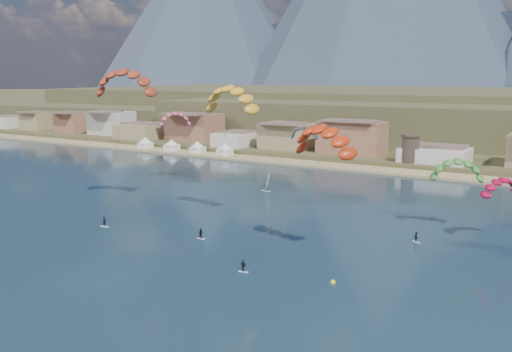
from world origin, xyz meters
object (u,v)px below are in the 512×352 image
Objects in this scene: kitesurfer_red at (125,78)px; kitesurfer_green at (457,167)px; kitesurfer_orange at (324,135)px; windsurfer at (267,185)px; buoy at (333,282)px; kitesurfer_yellow at (231,95)px; watchtower at (410,148)px.

kitesurfer_red reaches higher than kitesurfer_green.
kitesurfer_orange is 4.96× the size of windsurfer.
kitesurfer_red is 68.33m from kitesurfer_green.
kitesurfer_orange is 33.33× the size of buoy.
kitesurfer_red reaches higher than kitesurfer_yellow.
windsurfer is at bearing 128.71° from buoy.
kitesurfer_green is 50.68m from windsurfer.
watchtower is 0.36× the size of kitesurfer_orange.
buoy is at bearing -79.27° from watchtower.
watchtower is 93.47m from kitesurfer_orange.
kitesurfer_green is at bearing 62.13° from kitesurfer_orange.
kitesurfer_yellow is 5.89× the size of windsurfer.
kitesurfer_yellow reaches higher than buoy.
buoy is at bearing -18.28° from kitesurfer_red.
watchtower is at bearing 68.30° from windsurfer.
kitesurfer_red is 65.11m from buoy.
watchtower is 11.97× the size of buoy.
kitesurfer_red is 51.41m from kitesurfer_orange.
kitesurfer_orange is 1.47× the size of kitesurfer_green.
buoy is (55.94, -18.48, -27.72)m from kitesurfer_red.
watchtower is at bearing 98.11° from kitesurfer_orange.
windsurfer is 6.71× the size of buoy.
kitesurfer_red reaches higher than kitesurfer_orange.
kitesurfer_yellow is 38.48m from windsurfer.
kitesurfer_yellow reaches higher than kitesurfer_green.
kitesurfer_orange is at bearing -81.89° from watchtower.
watchtower is 0.30× the size of kitesurfer_yellow.
windsurfer is (-33.54, 40.17, -17.93)m from kitesurfer_orange.
watchtower is at bearing 82.04° from kitesurfer_yellow.
kitesurfer_red is 1.14× the size of kitesurfer_yellow.
watchtower is 83.59m from kitesurfer_yellow.
kitesurfer_red is 43.77m from windsurfer.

